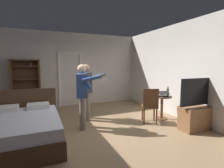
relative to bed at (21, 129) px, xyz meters
The scene contains 15 objects.
ground_plane 1.70m from the bed, ahead, with size 6.27×6.27×0.00m, color #997A56.
wall_back 3.63m from the bed, 61.07° to the left, with size 5.51×0.12×2.88m, color beige.
wall_right 4.51m from the bed, ahead, with size 0.12×5.94×2.88m, color beige.
doorway_frame 3.44m from the bed, 62.65° to the left, with size 0.93×0.08×2.13m.
bed is the anchor object (origin of this frame).
bookshelf 2.88m from the bed, 90.80° to the left, with size 0.93×0.32×1.81m.
tv_flatscreen 4.10m from the bed, 12.48° to the right, with size 1.16×0.40×1.31m.
side_table 3.75m from the bed, ahead, with size 0.57×0.57×0.70m.
laptop 3.73m from the bed, ahead, with size 0.37×0.38×0.16m.
bottle_on_table 3.92m from the bed, ahead, with size 0.06×0.06×0.29m.
wooden_chair 3.19m from the bed, ahead, with size 0.56×0.56×0.99m.
person_blue_shirt 1.56m from the bed, 13.45° to the left, with size 0.63×0.69×1.64m.
person_striped_shirt 2.06m from the bed, 31.21° to the left, with size 0.69×0.63×1.65m.
suitcase_dark 1.60m from the bed, 78.44° to the left, with size 0.47×0.34×0.36m, color black.
suitcase_small 1.79m from the bed, 75.50° to the left, with size 0.60×0.36×0.34m, color black.
Camera 1 is at (-1.26, -3.94, 1.64)m, focal length 27.04 mm.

